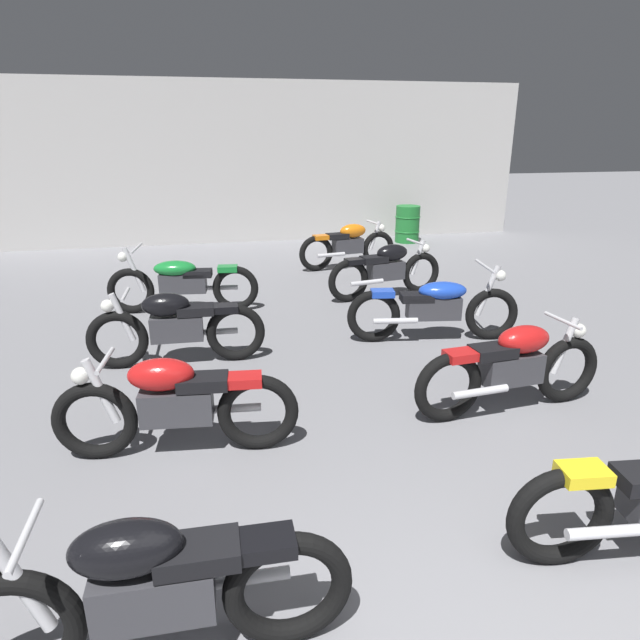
{
  "coord_description": "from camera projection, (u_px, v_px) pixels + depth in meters",
  "views": [
    {
      "loc": [
        -1.23,
        -1.28,
        2.55
      ],
      "look_at": [
        0.0,
        4.37,
        0.55
      ],
      "focal_mm": 31.09,
      "sensor_mm": 36.0,
      "label": 1
    }
  ],
  "objects": [
    {
      "name": "motorcycle_left_row_1",
      "position": [
        175.0,
        403.0,
        4.46
      ],
      "size": [
        1.97,
        0.48,
        0.88
      ],
      "color": "black",
      "rests_on": "ground"
    },
    {
      "name": "motorcycle_right_row_3",
      "position": [
        387.0,
        269.0,
        8.72
      ],
      "size": [
        1.96,
        0.61,
        0.88
      ],
      "color": "black",
      "rests_on": "ground"
    },
    {
      "name": "motorcycle_right_row_4",
      "position": [
        348.0,
        244.0,
        10.58
      ],
      "size": [
        1.96,
        0.59,
        0.88
      ],
      "color": "black",
      "rests_on": "ground"
    },
    {
      "name": "motorcycle_right_row_1",
      "position": [
        512.0,
        366.0,
        5.15
      ],
      "size": [
        1.97,
        0.51,
        0.88
      ],
      "color": "black",
      "rests_on": "ground"
    },
    {
      "name": "motorcycle_left_row_0",
      "position": [
        152.0,
        588.0,
        2.66
      ],
      "size": [
        1.97,
        0.48,
        0.88
      ],
      "color": "black",
      "rests_on": "ground"
    },
    {
      "name": "motorcycle_left_row_3",
      "position": [
        182.0,
        282.0,
        8.02
      ],
      "size": [
        2.17,
        0.68,
        0.97
      ],
      "color": "black",
      "rests_on": "ground"
    },
    {
      "name": "motorcycle_left_row_2",
      "position": [
        176.0,
        326.0,
        6.2
      ],
      "size": [
        1.97,
        0.48,
        0.88
      ],
      "color": "black",
      "rests_on": "ground"
    },
    {
      "name": "oil_drum",
      "position": [
        407.0,
        224.0,
        13.07
      ],
      "size": [
        0.59,
        0.59,
        0.85
      ],
      "color": "#1E722D",
      "rests_on": "ground"
    },
    {
      "name": "motorcycle_right_row_2",
      "position": [
        435.0,
        306.0,
        6.91
      ],
      "size": [
        2.16,
        0.68,
        0.97
      ],
      "color": "black",
      "rests_on": "ground"
    },
    {
      "name": "back_wall",
      "position": [
        249.0,
        163.0,
        12.76
      ],
      "size": [
        13.14,
        0.24,
        3.6
      ],
      "primitive_type": "cube",
      "color": "#BCBAB7",
      "rests_on": "ground"
    }
  ]
}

